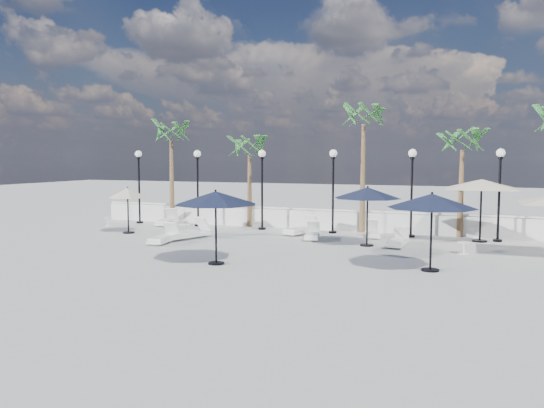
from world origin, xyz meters
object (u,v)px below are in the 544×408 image
(lounger_2, at_px, (302,229))
(lounger_6, at_px, (373,233))
(lounger_4, at_px, (398,241))
(lounger_3, at_px, (164,237))
(parasol_navy_right, at_px, (432,201))
(parasol_cream_sq_b, at_px, (482,180))
(lounger_5, at_px, (312,234))
(parasol_navy_mid, at_px, (368,193))
(parasol_cream_small, at_px, (128,193))
(lounger_0, at_px, (167,221))
(lounger_1, at_px, (188,233))
(parasol_navy_left, at_px, (216,198))

(lounger_2, bearing_deg, lounger_6, 24.54)
(lounger_4, bearing_deg, lounger_3, -161.56)
(lounger_4, distance_m, parasol_navy_right, 4.83)
(parasol_cream_sq_b, bearing_deg, lounger_3, -157.58)
(lounger_5, relative_size, parasol_navy_mid, 0.69)
(lounger_3, distance_m, parasol_cream_small, 3.96)
(lounger_3, height_order, lounger_4, lounger_3)
(lounger_0, xyz_separation_m, lounger_2, (7.48, -0.65, 0.01))
(lounger_3, bearing_deg, lounger_2, 36.99)
(lounger_4, relative_size, lounger_6, 1.01)
(parasol_navy_mid, xyz_separation_m, parasol_cream_small, (-10.92, -0.40, -0.25))
(lounger_1, height_order, lounger_6, lounger_1)
(lounger_1, distance_m, lounger_5, 5.29)
(lounger_4, height_order, lounger_5, lounger_4)
(parasol_navy_right, distance_m, parasol_cream_sq_b, 6.78)
(lounger_3, xyz_separation_m, lounger_4, (9.01, 2.52, -0.01))
(lounger_2, relative_size, parasol_navy_right, 0.77)
(lounger_2, relative_size, lounger_5, 1.15)
(lounger_5, distance_m, lounger_6, 2.72)
(lounger_1, relative_size, lounger_2, 1.05)
(lounger_2, relative_size, lounger_4, 1.17)
(parasol_navy_left, height_order, parasol_navy_mid, parasol_navy_left)
(lounger_2, distance_m, parasol_navy_mid, 4.31)
(parasol_cream_small, bearing_deg, parasol_navy_mid, 2.08)
(lounger_4, height_order, parasol_navy_mid, parasol_navy_mid)
(lounger_3, xyz_separation_m, lounger_6, (7.65, 4.58, -0.02))
(lounger_3, height_order, parasol_navy_mid, parasol_navy_mid)
(lounger_5, xyz_separation_m, parasol_cream_sq_b, (6.65, 1.82, 2.35))
(lounger_1, distance_m, parasol_navy_left, 5.95)
(lounger_3, bearing_deg, lounger_1, 67.89)
(lounger_3, bearing_deg, parasol_cream_small, 141.73)
(parasol_navy_left, bearing_deg, lounger_2, 85.40)
(lounger_3, height_order, lounger_6, lounger_3)
(lounger_5, bearing_deg, parasol_cream_sq_b, 3.22)
(lounger_1, distance_m, parasol_navy_mid, 7.74)
(lounger_1, height_order, lounger_5, lounger_1)
(parasol_navy_left, bearing_deg, lounger_0, 130.64)
(lounger_3, xyz_separation_m, parasol_navy_right, (10.53, -1.65, 1.90))
(lounger_0, height_order, lounger_2, lounger_2)
(lounger_5, relative_size, parasol_navy_left, 0.66)
(lounger_0, distance_m, parasol_navy_mid, 11.28)
(parasol_navy_left, bearing_deg, lounger_3, 142.10)
(lounger_0, height_order, lounger_5, lounger_0)
(lounger_1, relative_size, lounger_3, 1.13)
(lounger_4, distance_m, lounger_5, 3.71)
(lounger_5, height_order, parasol_cream_small, parasol_cream_small)
(parasol_navy_right, bearing_deg, parasol_cream_small, 165.44)
(lounger_0, relative_size, parasol_navy_left, 0.73)
(parasol_navy_right, bearing_deg, parasol_navy_left, -168.07)
(lounger_1, height_order, lounger_2, lounger_1)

